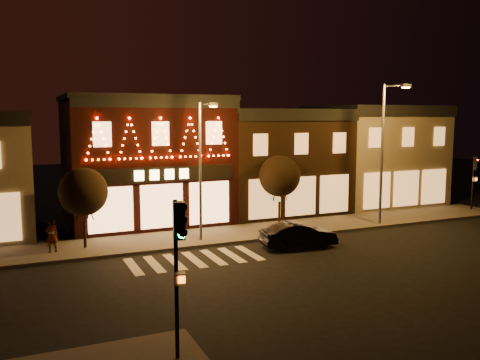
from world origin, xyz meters
TOP-DOWN VIEW (x-y plane):
  - ground at (0.00, 0.00)m, footprint 120.00×120.00m
  - sidewalk_far at (2.00, 8.00)m, footprint 44.00×4.00m
  - building_pulp at (0.00, 13.98)m, footprint 10.20×8.34m
  - building_right_a at (9.50, 13.99)m, footprint 9.20×8.28m
  - building_right_b at (18.50, 13.99)m, footprint 9.20×8.28m
  - traffic_signal_near at (-3.77, -5.97)m, footprint 0.37×0.48m
  - traffic_signal_far at (22.98, 7.83)m, footprint 0.33×0.45m
  - streetlamp_mid at (1.47, 6.89)m, footprint 0.54×1.75m
  - streetlamp_right at (13.45, 6.36)m, footprint 0.58×2.03m
  - tree_left at (-4.68, 7.98)m, footprint 2.53×2.53m
  - tree_right at (7.47, 9.15)m, footprint 2.63×2.63m
  - dark_sedan at (5.89, 4.00)m, footprint 4.22×1.85m
  - pedestrian at (-6.33, 7.66)m, footprint 0.73×0.59m

SIDE VIEW (x-z plane):
  - ground at x=0.00m, z-range 0.00..0.00m
  - sidewalk_far at x=2.00m, z-range 0.00..0.15m
  - dark_sedan at x=5.89m, z-range 0.00..1.35m
  - pedestrian at x=-6.33m, z-range 0.15..1.87m
  - traffic_signal_far at x=22.98m, z-range 1.00..4.96m
  - tree_left at x=-4.68m, z-range 0.99..5.22m
  - tree_right at x=7.47m, z-range 1.03..5.43m
  - traffic_signal_near at x=-3.77m, z-range 1.09..5.67m
  - building_right_a at x=9.50m, z-range 0.01..7.51m
  - building_right_b at x=18.50m, z-range 0.01..7.81m
  - building_pulp at x=0.00m, z-range 0.01..8.31m
  - streetlamp_mid at x=1.47m, z-range 0.81..8.41m
  - streetlamp_right at x=13.45m, z-range 0.92..9.75m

